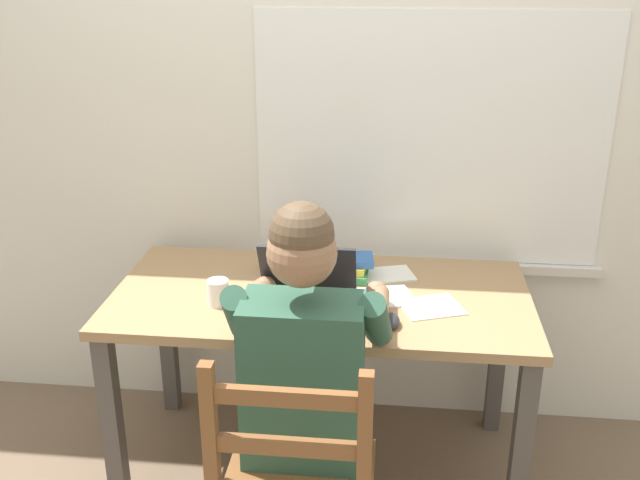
# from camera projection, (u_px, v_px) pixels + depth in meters

# --- Properties ---
(ground_plane) EXTENTS (8.00, 8.00, 0.00)m
(ground_plane) POSITION_uv_depth(u_px,v_px,m) (321.00, 463.00, 2.84)
(ground_plane) COLOR brown
(back_wall) EXTENTS (6.00, 0.08, 2.60)m
(back_wall) POSITION_uv_depth(u_px,v_px,m) (335.00, 109.00, 2.77)
(back_wall) COLOR silver
(back_wall) RESTS_ON ground
(desk) EXTENTS (1.46, 0.73, 0.73)m
(desk) POSITION_uv_depth(u_px,v_px,m) (321.00, 317.00, 2.60)
(desk) COLOR #9E7A51
(desk) RESTS_ON ground
(seated_person) EXTENTS (0.50, 0.60, 1.25)m
(seated_person) POSITION_uv_depth(u_px,v_px,m) (308.00, 369.00, 2.18)
(seated_person) COLOR #2D5642
(seated_person) RESTS_ON ground
(laptop) EXTENTS (0.33, 0.33, 0.22)m
(laptop) POSITION_uv_depth(u_px,v_px,m) (304.00, 299.00, 2.41)
(laptop) COLOR #232328
(laptop) RESTS_ON desk
(computer_mouse) EXTENTS (0.06, 0.10, 0.03)m
(computer_mouse) POSITION_uv_depth(u_px,v_px,m) (390.00, 321.00, 2.34)
(computer_mouse) COLOR #232328
(computer_mouse) RESTS_ON desk
(coffee_mug_white) EXTENTS (0.11, 0.07, 0.09)m
(coffee_mug_white) POSITION_uv_depth(u_px,v_px,m) (219.00, 292.00, 2.47)
(coffee_mug_white) COLOR white
(coffee_mug_white) RESTS_ON desk
(coffee_mug_dark) EXTENTS (0.12, 0.08, 0.10)m
(coffee_mug_dark) POSITION_uv_depth(u_px,v_px,m) (275.00, 259.00, 2.72)
(coffee_mug_dark) COLOR black
(coffee_mug_dark) RESTS_ON desk
(book_stack_main) EXTENTS (0.20, 0.14, 0.08)m
(book_stack_main) POSITION_uv_depth(u_px,v_px,m) (345.00, 267.00, 2.68)
(book_stack_main) COLOR #38844C
(book_stack_main) RESTS_ON desk
(paper_pile_near_laptop) EXTENTS (0.26, 0.22, 0.01)m
(paper_pile_near_laptop) POSITION_uv_depth(u_px,v_px,m) (379.00, 298.00, 2.52)
(paper_pile_near_laptop) COLOR white
(paper_pile_near_laptop) RESTS_ON desk
(paper_pile_back_corner) EXTENTS (0.22, 0.19, 0.01)m
(paper_pile_back_corner) POSITION_uv_depth(u_px,v_px,m) (388.00, 275.00, 2.70)
(paper_pile_back_corner) COLOR silver
(paper_pile_back_corner) RESTS_ON desk
(paper_pile_side) EXTENTS (0.24, 0.22, 0.00)m
(paper_pile_side) POSITION_uv_depth(u_px,v_px,m) (431.00, 307.00, 2.46)
(paper_pile_side) COLOR white
(paper_pile_side) RESTS_ON desk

